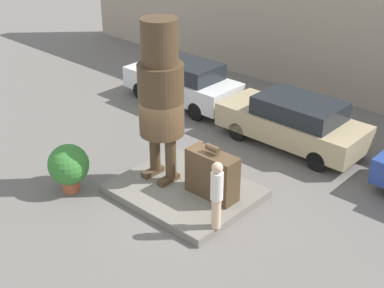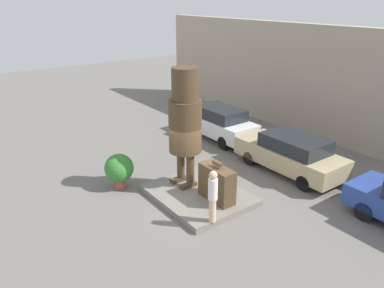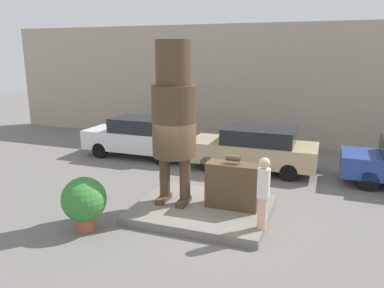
% 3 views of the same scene
% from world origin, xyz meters
% --- Properties ---
extents(ground_plane, '(60.00, 60.00, 0.00)m').
position_xyz_m(ground_plane, '(0.00, 0.00, 0.00)').
color(ground_plane, slate).
extents(pedestal, '(3.62, 2.95, 0.23)m').
position_xyz_m(pedestal, '(0.00, 0.00, 0.11)').
color(pedestal, slate).
rests_on(pedestal, ground_plane).
extents(building_backdrop, '(28.00, 0.60, 5.62)m').
position_xyz_m(building_backdrop, '(0.00, 8.89, 2.81)').
color(building_backdrop, tan).
rests_on(building_backdrop, ground_plane).
extents(statue_figure, '(1.19, 1.19, 4.42)m').
position_xyz_m(statue_figure, '(-0.83, 0.01, 2.81)').
color(statue_figure, '#4C3823').
rests_on(statue_figure, pedestal).
extents(giant_suitcase, '(1.41, 0.56, 1.47)m').
position_xyz_m(giant_suitcase, '(0.78, 0.20, 0.85)').
color(giant_suitcase, '#4C3823').
rests_on(giant_suitcase, pedestal).
extents(tourist, '(0.30, 0.30, 1.76)m').
position_xyz_m(tourist, '(1.76, -0.79, 1.19)').
color(tourist, beige).
rests_on(tourist, pedestal).
extents(parked_car_white, '(4.57, 1.72, 1.67)m').
position_xyz_m(parked_car_white, '(-4.35, 4.55, 0.87)').
color(parked_car_white, silver).
rests_on(parked_car_white, ground_plane).
extents(parked_car_tan, '(4.68, 1.86, 1.62)m').
position_xyz_m(parked_car_tan, '(0.53, 4.37, 0.84)').
color(parked_car_tan, tan).
rests_on(parked_car_tan, ground_plane).
extents(planter_pot, '(1.11, 1.11, 1.36)m').
position_xyz_m(planter_pot, '(-2.43, -1.94, 0.78)').
color(planter_pot, '#AD5638').
rests_on(planter_pot, ground_plane).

